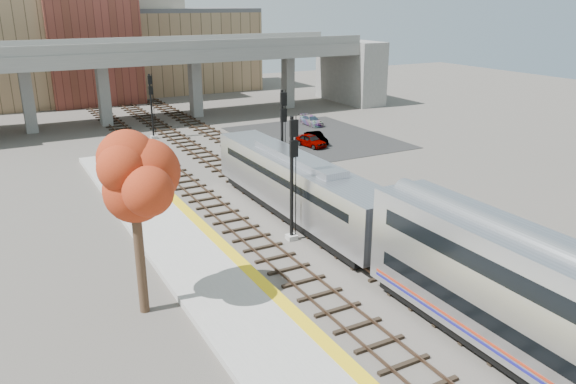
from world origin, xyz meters
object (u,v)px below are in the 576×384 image
car_a (311,140)px  car_b (316,138)px  signal_mast_far (152,108)px  tree (133,180)px  signal_mast_near (292,179)px  car_c (311,120)px  signal_mast_mid (282,140)px  locomotive (297,185)px

car_a → car_b: bearing=25.5°
signal_mast_far → tree: size_ratio=0.78×
signal_mast_near → car_c: signal_mast_near is taller
signal_mast_near → signal_mast_far: size_ratio=1.13×
signal_mast_mid → locomotive: bearing=-109.0°
car_b → signal_mast_far: bearing=150.9°
signal_mast_far → car_a: signal_mast_far is taller
signal_mast_far → car_c: 18.23m
signal_mast_mid → car_b: signal_mast_mid is taller
signal_mast_mid → signal_mast_far: bearing=101.0°
signal_mast_far → tree: tree is taller
signal_mast_mid → car_b: bearing=48.6°
car_a → car_c: bearing=48.4°
signal_mast_mid → car_c: (13.80, 18.84, -3.26)m
car_a → car_b: car_a is taller
signal_mast_near → car_b: 24.32m
locomotive → tree: (-12.09, -7.01, 4.10)m
tree → car_a: size_ratio=2.38×
signal_mast_near → car_a: signal_mast_near is taller
signal_mast_far → tree: bearing=-106.4°
signal_mast_near → signal_mast_mid: signal_mast_mid is taller
car_a → car_c: (5.25, 8.69, -0.07)m
car_a → car_b: 1.30m
signal_mast_mid → signal_mast_far: 21.44m
car_a → car_b: (1.05, 0.76, -0.03)m
tree → locomotive: bearing=30.1°
locomotive → car_b: size_ratio=5.41×
tree → car_b: (23.69, 23.73, -5.76)m
locomotive → signal_mast_mid: size_ratio=2.52×
signal_mast_mid → car_a: (8.55, 10.15, -3.18)m
car_a → tree: bearing=-145.1°
signal_mast_near → tree: tree is taller
tree → car_a: tree is taller
signal_mast_mid → car_a: signal_mast_mid is taller
car_b → signal_mast_mid: bearing=-124.0°
signal_mast_far → car_b: (13.70, -10.12, -2.63)m
signal_mast_far → tree: 35.44m
signal_mast_near → car_b: bearing=55.4°
tree → signal_mast_far: bearing=73.6°
signal_mast_mid → car_b: size_ratio=2.14×
car_b → car_c: size_ratio=0.94×
signal_mast_far → car_a: size_ratio=1.85×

